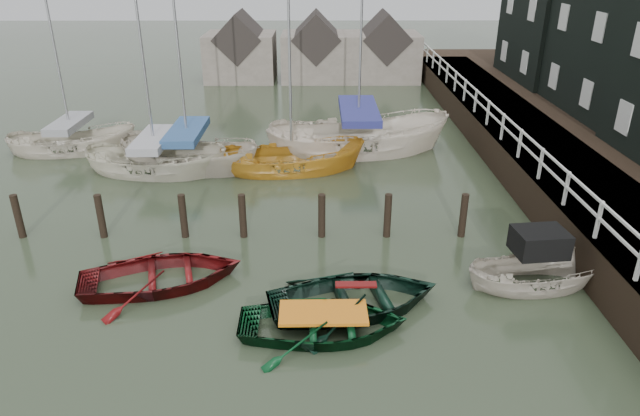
{
  "coord_description": "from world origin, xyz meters",
  "views": [
    {
      "loc": [
        1.08,
        -12.6,
        8.11
      ],
      "look_at": [
        1.14,
        2.04,
        1.4
      ],
      "focal_mm": 32.0,
      "sensor_mm": 36.0,
      "label": 1
    }
  ],
  "objects_px": {
    "rowboat_green": "(323,333)",
    "motorboat": "(535,281)",
    "sailboat_e": "(74,150)",
    "sailboat_c": "(292,170)",
    "sailboat_a": "(157,171)",
    "sailboat_b": "(190,165)",
    "sailboat_d": "(358,150)",
    "rowboat_dkgreen": "(355,308)",
    "rowboat_red": "(163,284)"
  },
  "relations": [
    {
      "from": "rowboat_red",
      "to": "sailboat_d",
      "type": "relative_size",
      "value": 0.35
    },
    {
      "from": "sailboat_b",
      "to": "motorboat",
      "type": "bearing_deg",
      "value": -107.18
    },
    {
      "from": "sailboat_a",
      "to": "sailboat_e",
      "type": "bearing_deg",
      "value": 68.29
    },
    {
      "from": "sailboat_a",
      "to": "sailboat_c",
      "type": "height_order",
      "value": "sailboat_a"
    },
    {
      "from": "rowboat_green",
      "to": "sailboat_e",
      "type": "relative_size",
      "value": 0.42
    },
    {
      "from": "rowboat_red",
      "to": "sailboat_e",
      "type": "xyz_separation_m",
      "value": [
        -6.54,
        10.8,
        0.06
      ]
    },
    {
      "from": "sailboat_b",
      "to": "sailboat_e",
      "type": "distance_m",
      "value": 5.75
    },
    {
      "from": "sailboat_a",
      "to": "sailboat_c",
      "type": "bearing_deg",
      "value": -78.21
    },
    {
      "from": "sailboat_d",
      "to": "rowboat_green",
      "type": "bearing_deg",
      "value": 166.88
    },
    {
      "from": "rowboat_dkgreen",
      "to": "sailboat_d",
      "type": "bearing_deg",
      "value": -16.65
    },
    {
      "from": "sailboat_b",
      "to": "sailboat_d",
      "type": "bearing_deg",
      "value": -52.51
    },
    {
      "from": "rowboat_red",
      "to": "sailboat_a",
      "type": "xyz_separation_m",
      "value": [
        -2.25,
        8.23,
        0.07
      ]
    },
    {
      "from": "rowboat_green",
      "to": "motorboat",
      "type": "xyz_separation_m",
      "value": [
        5.6,
        2.0,
        0.12
      ]
    },
    {
      "from": "sailboat_d",
      "to": "sailboat_c",
      "type": "bearing_deg",
      "value": 124.01
    },
    {
      "from": "rowboat_dkgreen",
      "to": "sailboat_e",
      "type": "relative_size",
      "value": 0.47
    },
    {
      "from": "rowboat_dkgreen",
      "to": "sailboat_e",
      "type": "distance_m",
      "value": 16.6
    },
    {
      "from": "rowboat_dkgreen",
      "to": "sailboat_b",
      "type": "height_order",
      "value": "sailboat_b"
    },
    {
      "from": "motorboat",
      "to": "sailboat_c",
      "type": "bearing_deg",
      "value": 31.92
    },
    {
      "from": "rowboat_red",
      "to": "rowboat_green",
      "type": "bearing_deg",
      "value": -131.8
    },
    {
      "from": "sailboat_d",
      "to": "rowboat_red",
      "type": "bearing_deg",
      "value": 145.66
    },
    {
      "from": "rowboat_dkgreen",
      "to": "motorboat",
      "type": "relative_size",
      "value": 1.1
    },
    {
      "from": "rowboat_red",
      "to": "rowboat_green",
      "type": "distance_m",
      "value": 4.71
    },
    {
      "from": "rowboat_red",
      "to": "sailboat_b",
      "type": "height_order",
      "value": "sailboat_b"
    },
    {
      "from": "sailboat_d",
      "to": "sailboat_e",
      "type": "bearing_deg",
      "value": 84.07
    },
    {
      "from": "rowboat_dkgreen",
      "to": "sailboat_e",
      "type": "height_order",
      "value": "sailboat_e"
    },
    {
      "from": "sailboat_d",
      "to": "sailboat_e",
      "type": "distance_m",
      "value": 12.38
    },
    {
      "from": "motorboat",
      "to": "sailboat_e",
      "type": "height_order",
      "value": "sailboat_e"
    },
    {
      "from": "rowboat_red",
      "to": "sailboat_c",
      "type": "bearing_deg",
      "value": -35.28
    },
    {
      "from": "rowboat_dkgreen",
      "to": "motorboat",
      "type": "bearing_deg",
      "value": -90.65
    },
    {
      "from": "rowboat_green",
      "to": "sailboat_a",
      "type": "height_order",
      "value": "sailboat_a"
    },
    {
      "from": "rowboat_dkgreen",
      "to": "sailboat_a",
      "type": "relative_size",
      "value": 0.36
    },
    {
      "from": "sailboat_b",
      "to": "sailboat_d",
      "type": "height_order",
      "value": "sailboat_d"
    },
    {
      "from": "sailboat_b",
      "to": "rowboat_red",
      "type": "bearing_deg",
      "value": -150.56
    },
    {
      "from": "sailboat_a",
      "to": "rowboat_green",
      "type": "bearing_deg",
      "value": -138.74
    },
    {
      "from": "rowboat_green",
      "to": "sailboat_c",
      "type": "xyz_separation_m",
      "value": [
        -1.15,
        10.57,
        0.01
      ]
    },
    {
      "from": "sailboat_a",
      "to": "sailboat_c",
      "type": "xyz_separation_m",
      "value": [
        5.32,
        0.24,
        -0.05
      ]
    },
    {
      "from": "sailboat_a",
      "to": "sailboat_d",
      "type": "relative_size",
      "value": 0.99
    },
    {
      "from": "rowboat_green",
      "to": "rowboat_dkgreen",
      "type": "relative_size",
      "value": 0.91
    },
    {
      "from": "motorboat",
      "to": "sailboat_a",
      "type": "height_order",
      "value": "sailboat_a"
    },
    {
      "from": "sailboat_a",
      "to": "sailboat_c",
      "type": "relative_size",
      "value": 1.13
    },
    {
      "from": "rowboat_dkgreen",
      "to": "sailboat_c",
      "type": "relative_size",
      "value": 0.41
    },
    {
      "from": "rowboat_green",
      "to": "sailboat_b",
      "type": "relative_size",
      "value": 0.36
    },
    {
      "from": "motorboat",
      "to": "rowboat_dkgreen",
      "type": "bearing_deg",
      "value": 95.73
    },
    {
      "from": "rowboat_dkgreen",
      "to": "rowboat_red",
      "type": "bearing_deg",
      "value": 64.75
    },
    {
      "from": "sailboat_c",
      "to": "rowboat_green",
      "type": "bearing_deg",
      "value": -179.96
    },
    {
      "from": "rowboat_green",
      "to": "sailboat_b",
      "type": "height_order",
      "value": "sailboat_b"
    },
    {
      "from": "sailboat_b",
      "to": "sailboat_e",
      "type": "xyz_separation_m",
      "value": [
        -5.43,
        1.87,
        0.0
      ]
    },
    {
      "from": "rowboat_red",
      "to": "sailboat_b",
      "type": "xyz_separation_m",
      "value": [
        -1.1,
        8.93,
        0.06
      ]
    },
    {
      "from": "rowboat_red",
      "to": "rowboat_green",
      "type": "height_order",
      "value": "rowboat_red"
    },
    {
      "from": "sailboat_b",
      "to": "sailboat_c",
      "type": "height_order",
      "value": "sailboat_b"
    }
  ]
}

